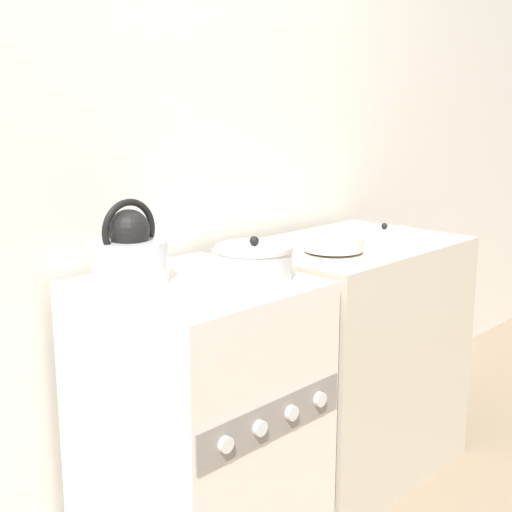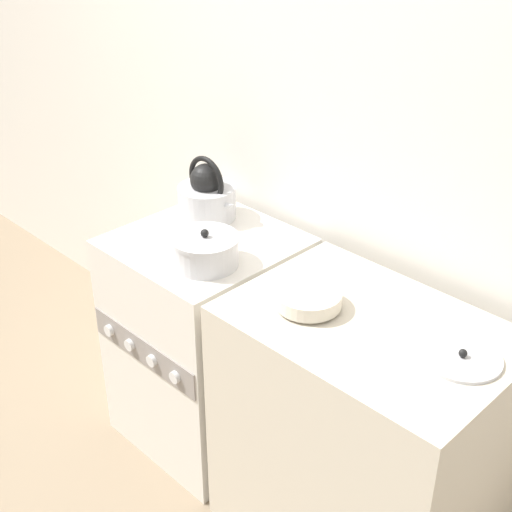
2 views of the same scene
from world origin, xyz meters
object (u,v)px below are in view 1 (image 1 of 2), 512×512
Objects in this scene: cooking_pot at (254,263)px; loose_pot_lid at (384,230)px; enamel_bowl at (334,244)px; stove at (199,421)px; kettle at (131,252)px.

cooking_pot is 0.91m from loose_pot_lid.
enamel_bowl reaches higher than loose_pot_lid.
stove is 1.13m from loose_pot_lid.
stove is at bearing -178.45° from loose_pot_lid.
kettle is (-0.13, 0.14, 0.53)m from stove.
enamel_bowl is at bearing -167.60° from loose_pot_lid.
kettle reaches higher than loose_pot_lid.
cooking_pot reaches higher than stove.
kettle is at bearing 163.18° from enamel_bowl.
loose_pot_lid is (1.03, 0.03, 0.46)m from stove.
kettle is at bearing 134.00° from stove.
cooking_pot is at bearing -42.79° from kettle.
kettle is at bearing 174.73° from loose_pot_lid.
kettle is 1.17m from loose_pot_lid.
loose_pot_lid is at bearing 8.67° from cooking_pot.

